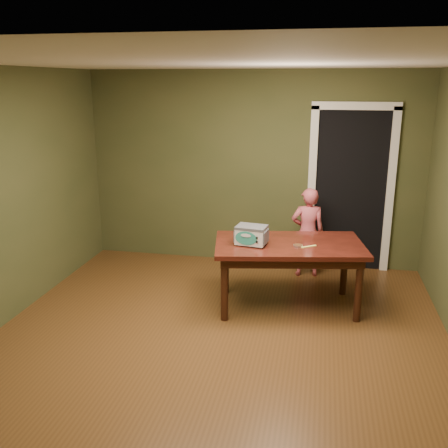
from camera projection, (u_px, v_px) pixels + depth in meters
name	position (u px, v px, depth m)	size (l,w,h in m)	color
floor	(214.00, 349.00, 4.73)	(5.00, 5.00, 0.00)	brown
room_shell	(212.00, 171.00, 4.26)	(4.52, 5.02, 2.61)	#494927
doorway	(349.00, 187.00, 6.82)	(1.10, 0.66, 2.25)	black
dining_table	(289.00, 252.00, 5.46)	(1.73, 1.17, 0.75)	#33120B
toy_oven	(251.00, 234.00, 5.35)	(0.37, 0.27, 0.21)	#4C4F54
baking_pan	(298.00, 246.00, 5.30)	(0.10, 0.10, 0.02)	silver
spatula	(309.00, 246.00, 5.30)	(0.18, 0.03, 0.01)	#FDF96E
child	(308.00, 232.00, 6.38)	(0.42, 0.28, 1.16)	#D65866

